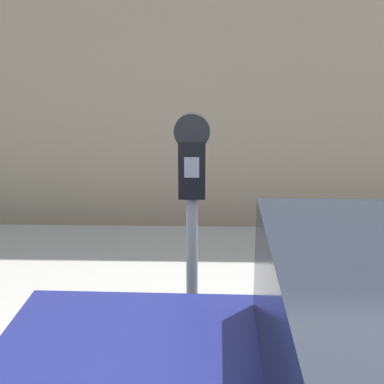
% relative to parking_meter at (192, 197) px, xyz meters
% --- Properties ---
extents(sidewalk, '(24.00, 2.80, 0.15)m').
position_rel_parking_meter_xyz_m(sidewalk, '(0.19, 1.22, -1.16)').
color(sidewalk, '#9E9B96').
rests_on(sidewalk, ground_plane).
extents(building_facade, '(24.00, 0.30, 4.98)m').
position_rel_parking_meter_xyz_m(building_facade, '(0.19, 3.22, 1.26)').
color(building_facade, tan).
rests_on(building_facade, ground_plane).
extents(parking_meter, '(0.22, 0.13, 1.61)m').
position_rel_parking_meter_xyz_m(parking_meter, '(0.00, 0.00, 0.00)').
color(parking_meter, gray).
rests_on(parking_meter, sidewalk).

